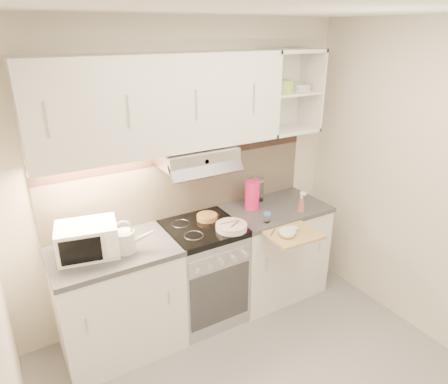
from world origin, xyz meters
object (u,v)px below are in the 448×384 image
object	(u,v)px
watering_can	(126,240)
pink_pitcher	(252,195)
spray_bottle	(301,203)
cutting_board	(291,233)
microwave	(87,240)
plate_stack	(231,227)
electric_range	(203,272)
glass_jar	(258,190)

from	to	relation	value
watering_can	pink_pitcher	world-z (taller)	pink_pitcher
spray_bottle	cutting_board	bearing A→B (deg)	-163.79
microwave	plate_stack	bearing A→B (deg)	1.30
watering_can	electric_range	bearing A→B (deg)	28.55
plate_stack	spray_bottle	bearing A→B (deg)	-0.78
electric_range	watering_can	distance (m)	0.86
electric_range	spray_bottle	xyz separation A→B (m)	(0.89, -0.19, 0.53)
pink_pitcher	spray_bottle	size ratio (longest dim) A/B	1.33
electric_range	glass_jar	size ratio (longest dim) A/B	4.20
microwave	spray_bottle	world-z (taller)	microwave
spray_bottle	cutting_board	xyz separation A→B (m)	(-0.31, -0.25, -0.11)
glass_jar	cutting_board	xyz separation A→B (m)	(-0.12, -0.64, -0.14)
microwave	watering_can	bearing A→B (deg)	-10.32
watering_can	pink_pitcher	size ratio (longest dim) A/B	1.08
glass_jar	plate_stack	bearing A→B (deg)	-144.18
watering_can	plate_stack	xyz separation A→B (m)	(0.83, -0.10, -0.06)
watering_can	pink_pitcher	xyz separation A→B (m)	(1.21, 0.16, 0.04)
electric_range	cutting_board	size ratio (longest dim) A/B	2.18
microwave	glass_jar	distance (m)	1.62
microwave	cutting_board	distance (m)	1.57
watering_can	cutting_board	distance (m)	1.30
pink_pitcher	cutting_board	world-z (taller)	pink_pitcher
watering_can	plate_stack	world-z (taller)	watering_can
pink_pitcher	cutting_board	distance (m)	0.55
cutting_board	pink_pitcher	bearing A→B (deg)	96.00
electric_range	watering_can	world-z (taller)	watering_can
microwave	pink_pitcher	world-z (taller)	pink_pitcher
electric_range	pink_pitcher	distance (m)	0.80
plate_stack	pink_pitcher	bearing A→B (deg)	34.37
plate_stack	spray_bottle	size ratio (longest dim) A/B	1.30
watering_can	spray_bottle	size ratio (longest dim) A/B	1.43
glass_jar	spray_bottle	xyz separation A→B (m)	(0.20, -0.39, -0.03)
pink_pitcher	spray_bottle	bearing A→B (deg)	-47.94
glass_jar	spray_bottle	size ratio (longest dim) A/B	1.08
watering_can	spray_bottle	xyz separation A→B (m)	(1.56, -0.11, -0.01)
pink_pitcher	spray_bottle	world-z (taller)	pink_pitcher
microwave	plate_stack	size ratio (longest dim) A/B	1.82
cutting_board	watering_can	bearing A→B (deg)	166.31
pink_pitcher	cutting_board	bearing A→B (deg)	-96.50
glass_jar	watering_can	bearing A→B (deg)	-168.23
pink_pitcher	glass_jar	distance (m)	0.19
microwave	glass_jar	size ratio (longest dim) A/B	2.18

